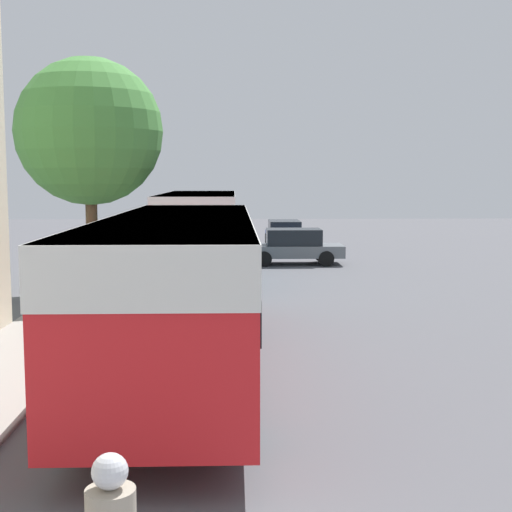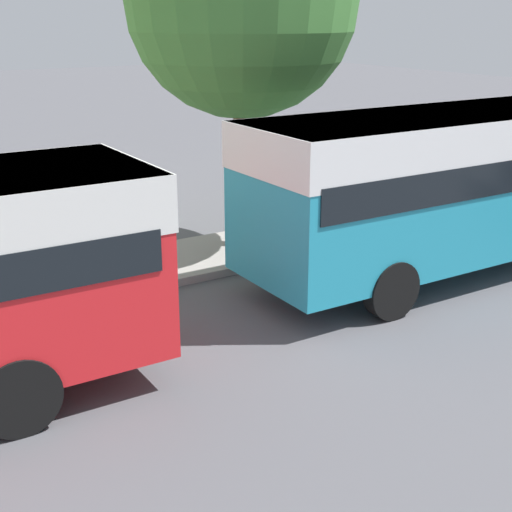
{
  "view_description": "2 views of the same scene",
  "coord_description": "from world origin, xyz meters",
  "px_view_note": "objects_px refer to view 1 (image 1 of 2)",
  "views": [
    {
      "loc": [
        -0.8,
        -2.61,
        3.65
      ],
      "look_at": [
        -0.13,
        18.99,
        1.25
      ],
      "focal_mm": 50.0,
      "sensor_mm": 36.0,
      "label": 1
    },
    {
      "loc": [
        7.16,
        12.22,
        4.77
      ],
      "look_at": [
        0.12,
        16.58,
        1.95
      ],
      "focal_mm": 50.0,
      "sensor_mm": 36.0,
      "label": 2
    }
  ],
  "objects_px": {
    "car_crossing": "(284,233)",
    "pedestrian_near_curb": "(125,255)",
    "bus_lead": "(180,272)",
    "bus_following": "(199,224)",
    "car_far_curb": "(294,246)"
  },
  "relations": [
    {
      "from": "car_crossing",
      "to": "car_far_curb",
      "type": "distance_m",
      "value": 7.07
    },
    {
      "from": "bus_lead",
      "to": "bus_following",
      "type": "relative_size",
      "value": 1.18
    },
    {
      "from": "bus_lead",
      "to": "pedestrian_near_curb",
      "type": "height_order",
      "value": "bus_lead"
    },
    {
      "from": "car_far_curb",
      "to": "bus_lead",
      "type": "bearing_deg",
      "value": 168.25
    },
    {
      "from": "car_crossing",
      "to": "pedestrian_near_curb",
      "type": "relative_size",
      "value": 2.72
    },
    {
      "from": "bus_lead",
      "to": "bus_following",
      "type": "distance_m",
      "value": 12.32
    },
    {
      "from": "car_far_curb",
      "to": "pedestrian_near_curb",
      "type": "bearing_deg",
      "value": 130.5
    },
    {
      "from": "car_crossing",
      "to": "car_far_curb",
      "type": "xyz_separation_m",
      "value": [
        -0.11,
        -7.07,
        0.03
      ]
    },
    {
      "from": "car_crossing",
      "to": "pedestrian_near_curb",
      "type": "bearing_deg",
      "value": -117.14
    },
    {
      "from": "bus_lead",
      "to": "car_far_curb",
      "type": "distance_m",
      "value": 17.2
    },
    {
      "from": "pedestrian_near_curb",
      "to": "bus_following",
      "type": "bearing_deg",
      "value": 18.68
    },
    {
      "from": "car_far_curb",
      "to": "pedestrian_near_curb",
      "type": "distance_m",
      "value": 8.22
    },
    {
      "from": "bus_lead",
      "to": "bus_following",
      "type": "xyz_separation_m",
      "value": [
        -0.24,
        12.32,
        0.09
      ]
    },
    {
      "from": "car_far_curb",
      "to": "car_crossing",
      "type": "bearing_deg",
      "value": -0.88
    },
    {
      "from": "bus_following",
      "to": "car_crossing",
      "type": "bearing_deg",
      "value": 71.61
    }
  ]
}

